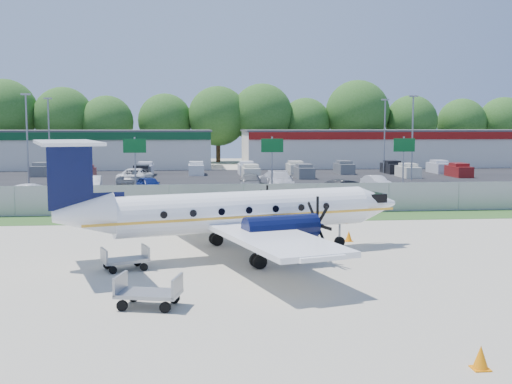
{
  "coord_description": "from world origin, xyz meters",
  "views": [
    {
      "loc": [
        -3.46,
        -28.72,
        5.97
      ],
      "look_at": [
        0.0,
        6.0,
        2.3
      ],
      "focal_mm": 45.0,
      "sensor_mm": 36.0,
      "label": 1
    }
  ],
  "objects": [
    {
      "name": "parked_car_e",
      "position": [
        13.48,
        28.9,
        0.0
      ],
      "size": [
        2.19,
        4.1,
        1.28
      ],
      "primitive_type": "imported",
      "rotation": [
        0.0,
        0.0,
        0.22
      ],
      "color": "silver",
      "rests_on": "ground"
    },
    {
      "name": "parked_car_a",
      "position": [
        -12.39,
        29.79,
        0.0
      ],
      "size": [
        1.84,
        4.33,
        1.39
      ],
      "primitive_type": "imported",
      "rotation": [
        0.0,
        0.0,
        0.09
      ],
      "color": "silver",
      "rests_on": "ground"
    },
    {
      "name": "baggage_cart_far",
      "position": [
        -4.93,
        -7.94,
        0.5
      ],
      "size": [
        2.27,
        1.67,
        1.07
      ],
      "color": "gray",
      "rests_on": "ground"
    },
    {
      "name": "light_pole_sw",
      "position": [
        -20.0,
        48.0,
        5.23
      ],
      "size": [
        0.9,
        0.35,
        9.09
      ],
      "color": "gray",
      "rests_on": "ground"
    },
    {
      "name": "sign_mid",
      "position": [
        3.0,
        22.91,
        3.61
      ],
      "size": [
        1.8,
        0.26,
        5.0
      ],
      "color": "gray",
      "rests_on": "ground"
    },
    {
      "name": "parked_car_b",
      "position": [
        -7.28,
        28.11,
        0.0
      ],
      "size": [
        3.09,
        4.5,
        1.42
      ],
      "primitive_type": "imported",
      "rotation": [
        0.0,
        0.0,
        0.37
      ],
      "color": "navy",
      "rests_on": "ground"
    },
    {
      "name": "light_pole_se",
      "position": [
        20.0,
        48.0,
        5.23
      ],
      "size": [
        0.9,
        0.35,
        9.09
      ],
      "color": "gray",
      "rests_on": "ground"
    },
    {
      "name": "light_pole_nw",
      "position": [
        -20.0,
        38.0,
        5.23
      ],
      "size": [
        0.9,
        0.35,
        9.09
      ],
      "color": "gray",
      "rests_on": "ground"
    },
    {
      "name": "cone_starboard_wing",
      "position": [
        1.91,
        13.63,
        0.27
      ],
      "size": [
        0.4,
        0.4,
        0.57
      ],
      "color": "orange",
      "rests_on": "ground"
    },
    {
      "name": "tree_line",
      "position": [
        0.0,
        74.0,
        0.0
      ],
      "size": [
        112.0,
        6.0,
        14.0
      ],
      "primitive_type": null,
      "color": "#275619",
      "rests_on": "ground"
    },
    {
      "name": "light_pole_ne",
      "position": [
        20.0,
        38.0,
        5.23
      ],
      "size": [
        0.9,
        0.35,
        9.09
      ],
      "color": "gray",
      "rests_on": "ground"
    },
    {
      "name": "perimeter_fence",
      "position": [
        0.0,
        14.0,
        1.0
      ],
      "size": [
        120.0,
        0.06,
        1.99
      ],
      "color": "gray",
      "rests_on": "ground"
    },
    {
      "name": "parked_car_c",
      "position": [
        1.74,
        28.72,
        0.0
      ],
      "size": [
        2.46,
        5.02,
        1.65
      ],
      "primitive_type": "imported",
      "rotation": [
        0.0,
        0.0,
        -0.11
      ],
      "color": "#595B5E",
      "rests_on": "ground"
    },
    {
      "name": "sign_left",
      "position": [
        -8.0,
        22.91,
        3.61
      ],
      "size": [
        1.8,
        0.26,
        5.0
      ],
      "color": "gray",
      "rests_on": "ground"
    },
    {
      "name": "far_parking_rows",
      "position": [
        0.0,
        45.0,
        0.0
      ],
      "size": [
        56.0,
        10.0,
        1.6
      ],
      "primitive_type": null,
      "color": "gray",
      "rests_on": "ground"
    },
    {
      "name": "parking_lot",
      "position": [
        0.0,
        40.0,
        0.01
      ],
      "size": [
        170.0,
        32.0,
        0.02
      ],
      "primitive_type": "cube",
      "color": "black",
      "rests_on": "ground"
    },
    {
      "name": "ground",
      "position": [
        0.0,
        0.0,
        0.0
      ],
      "size": [
        170.0,
        170.0,
        0.0
      ],
      "primitive_type": "plane",
      "color": "#BFB7A1",
      "rests_on": "ground"
    },
    {
      "name": "baggage_cart_near",
      "position": [
        -6.25,
        -2.36,
        0.44
      ],
      "size": [
        2.09,
        1.66,
        0.96
      ],
      "color": "gray",
      "rests_on": "ground"
    },
    {
      "name": "parked_car_d",
      "position": [
        4.59,
        29.69,
        0.0
      ],
      "size": [
        2.67,
        5.82,
        1.65
      ],
      "primitive_type": "imported",
      "rotation": [
        0.0,
        0.0,
        -0.06
      ],
      "color": "silver",
      "rests_on": "ground"
    },
    {
      "name": "building_east",
      "position": [
        26.0,
        61.98,
        2.63
      ],
      "size": [
        44.4,
        12.4,
        5.24
      ],
      "color": "silver",
      "rests_on": "ground"
    },
    {
      "name": "road_car_mid",
      "position": [
        7.82,
        20.45,
        0.0
      ],
      "size": [
        5.24,
        3.43,
        1.63
      ],
      "primitive_type": "imported",
      "rotation": [
        0.0,
        0.0,
        -1.19
      ],
      "color": "black",
      "rests_on": "ground"
    },
    {
      "name": "access_road",
      "position": [
        0.0,
        19.0,
        0.01
      ],
      "size": [
        170.0,
        8.0,
        0.02
      ],
      "primitive_type": "cube",
      "color": "black",
      "rests_on": "ground"
    },
    {
      "name": "aircraft",
      "position": [
        -1.45,
        0.11,
        2.05
      ],
      "size": [
        17.36,
        16.95,
        5.31
      ],
      "color": "white",
      "rests_on": "ground"
    },
    {
      "name": "cone_nose",
      "position": [
        4.51,
        3.13,
        0.27
      ],
      "size": [
        0.4,
        0.4,
        0.56
      ],
      "color": "orange",
      "rests_on": "ground"
    },
    {
      "name": "cone_port_wing",
      "position": [
        3.52,
        -14.17,
        0.29
      ],
      "size": [
        0.43,
        0.43,
        0.6
      ],
      "color": "orange",
      "rests_on": "ground"
    },
    {
      "name": "grass_verge",
      "position": [
        0.0,
        12.0,
        0.01
      ],
      "size": [
        170.0,
        4.0,
        0.02
      ],
      "primitive_type": "cube",
      "color": "#2D561E",
      "rests_on": "ground"
    },
    {
      "name": "parked_car_f",
      "position": [
        -9.05,
        35.41,
        0.0
      ],
      "size": [
        3.55,
        6.41,
        1.7
      ],
      "primitive_type": "imported",
      "rotation": [
        0.0,
        0.0,
        3.02
      ],
      "color": "silver",
      "rests_on": "ground"
    },
    {
      "name": "sign_right",
      "position": [
        14.0,
        22.91,
        3.61
      ],
      "size": [
        1.8,
        0.26,
        5.0
      ],
      "color": "gray",
      "rests_on": "ground"
    },
    {
      "name": "building_west",
      "position": [
        -24.0,
        61.98,
        2.63
      ],
      "size": [
        46.4,
        12.4,
        5.24
      ],
      "color": "silver",
      "rests_on": "ground"
    },
    {
      "name": "parked_car_g",
      "position": [
        4.67,
        34.62,
        0.0
      ],
      "size": [
        3.67,
        5.22,
        1.4
      ],
      "primitive_type": "imported",
      "rotation": [
        0.0,
        0.0,
        3.53
      ],
      "color": "silver",
      "rests_on": "ground"
    },
    {
      "name": "road_car_west",
      "position": [
        -14.69,
        18.29,
        0.0
      ],
      "size": [
        5.43,
        2.67,
        1.71
      ],
      "primitive_type": "imported",
      "rotation": [
        0.0,
        0.0,
        1.74
      ],
      "color": "silver",
      "rests_on": "ground"
    }
  ]
}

